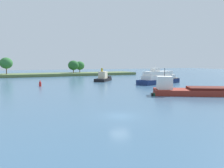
% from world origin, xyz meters
% --- Properties ---
extents(ground_plane, '(400.00, 400.00, 0.00)m').
position_xyz_m(ground_plane, '(0.00, 0.00, 0.00)').
color(ground_plane, '#3D607F').
extents(treeline_island, '(99.57, 16.11, 9.40)m').
position_xyz_m(treeline_island, '(3.35, 97.24, 2.07)').
color(treeline_island, '#566B3D').
rests_on(treeline_island, ground).
extents(tugboat, '(9.72, 10.55, 4.87)m').
position_xyz_m(tugboat, '(20.89, 54.62, 1.22)').
color(tugboat, black).
rests_on(tugboat, ground).
extents(fishing_skiff, '(4.56, 1.54, 1.00)m').
position_xyz_m(fishing_skiff, '(17.06, 13.90, 0.28)').
color(fishing_skiff, '#19472D').
rests_on(fishing_skiff, ground).
extents(white_riverboat, '(18.08, 9.58, 6.59)m').
position_xyz_m(white_riverboat, '(33.31, 36.90, 1.79)').
color(white_riverboat, navy).
rests_on(white_riverboat, ground).
extents(channel_buoy_red, '(0.70, 0.70, 1.90)m').
position_xyz_m(channel_buoy_red, '(-3.68, 44.08, 0.81)').
color(channel_buoy_red, red).
rests_on(channel_buoy_red, ground).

